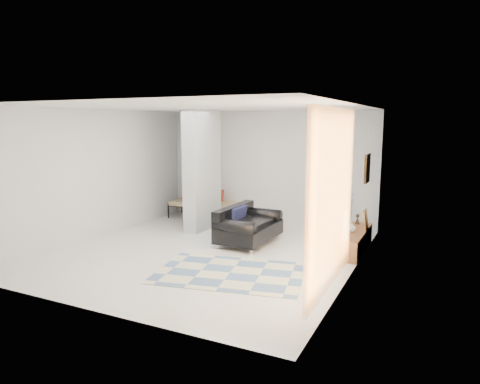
% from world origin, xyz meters
% --- Properties ---
extents(floor, '(6.00, 6.00, 0.00)m').
position_xyz_m(floor, '(0.00, 0.00, 0.00)').
color(floor, silver).
rests_on(floor, ground).
extents(ceiling, '(6.00, 6.00, 0.00)m').
position_xyz_m(ceiling, '(0.00, 0.00, 2.80)').
color(ceiling, white).
rests_on(ceiling, wall_back).
extents(wall_back, '(6.00, 0.00, 6.00)m').
position_xyz_m(wall_back, '(0.00, 3.00, 1.40)').
color(wall_back, silver).
rests_on(wall_back, ground).
extents(wall_front, '(6.00, 0.00, 6.00)m').
position_xyz_m(wall_front, '(0.00, -3.00, 1.40)').
color(wall_front, silver).
rests_on(wall_front, ground).
extents(wall_left, '(0.00, 6.00, 6.00)m').
position_xyz_m(wall_left, '(-2.75, 0.00, 1.40)').
color(wall_left, silver).
rests_on(wall_left, ground).
extents(wall_right, '(0.00, 6.00, 6.00)m').
position_xyz_m(wall_right, '(2.75, 0.00, 1.40)').
color(wall_right, silver).
rests_on(wall_right, ground).
extents(partition_column, '(0.35, 1.20, 2.80)m').
position_xyz_m(partition_column, '(-1.10, 1.60, 1.40)').
color(partition_column, '#ACB2B4').
rests_on(partition_column, floor).
extents(hallway_door, '(0.85, 0.06, 2.04)m').
position_xyz_m(hallway_door, '(-2.10, 2.96, 1.02)').
color(hallway_door, beige).
rests_on(hallway_door, floor).
extents(curtain, '(0.00, 2.55, 2.55)m').
position_xyz_m(curtain, '(2.67, -1.15, 1.45)').
color(curtain, '#FA9B41').
rests_on(curtain, wall_right).
extents(wall_art, '(0.04, 0.45, 0.55)m').
position_xyz_m(wall_art, '(2.72, 1.31, 1.65)').
color(wall_art, '#33210E').
rests_on(wall_art, wall_right).
extents(media_console, '(0.45, 1.69, 0.80)m').
position_xyz_m(media_console, '(2.52, 1.31, 0.21)').
color(media_console, brown).
rests_on(media_console, floor).
extents(loveseat, '(0.98, 1.62, 0.76)m').
position_xyz_m(loveseat, '(0.36, 0.94, 0.36)').
color(loveseat, silver).
rests_on(loveseat, floor).
extents(daybed, '(1.93, 0.96, 0.77)m').
position_xyz_m(daybed, '(-1.63, 2.62, 0.41)').
color(daybed, black).
rests_on(daybed, floor).
extents(area_rug, '(2.74, 2.09, 0.01)m').
position_xyz_m(area_rug, '(0.90, -0.90, 0.01)').
color(area_rug, beige).
rests_on(area_rug, floor).
extents(cylinder_lamp, '(0.10, 0.10, 0.56)m').
position_xyz_m(cylinder_lamp, '(2.50, 0.58, 0.68)').
color(cylinder_lamp, white).
rests_on(cylinder_lamp, media_console).
extents(bronze_figurine, '(0.12, 0.12, 0.21)m').
position_xyz_m(bronze_figurine, '(2.47, 1.93, 0.51)').
color(bronze_figurine, '#322316').
rests_on(bronze_figurine, media_console).
extents(vase, '(0.21, 0.21, 0.20)m').
position_xyz_m(vase, '(2.47, 1.21, 0.50)').
color(vase, white).
rests_on(vase, media_console).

